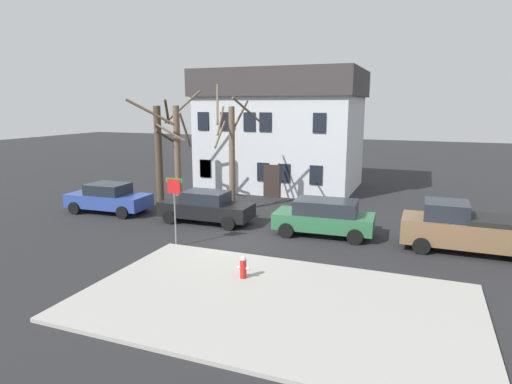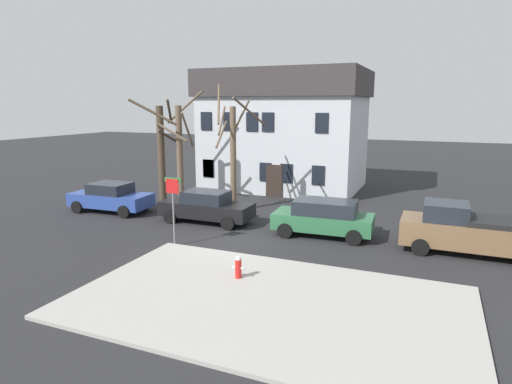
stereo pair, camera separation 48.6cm
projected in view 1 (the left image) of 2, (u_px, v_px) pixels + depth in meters
name	position (u px, v px, depth m)	size (l,w,h in m)	color
ground_plane	(240.00, 241.00, 18.94)	(120.00, 120.00, 0.00)	#262628
sidewalk_slab	(275.00, 302.00, 12.97)	(11.80, 7.02, 0.12)	#A8A59E
building_main	(282.00, 129.00, 30.80)	(11.05, 7.77, 8.21)	silver
tree_bare_near	(159.00, 150.00, 26.20)	(2.69, 2.69, 6.23)	#4C3D2D
tree_bare_mid	(178.00, 150.00, 25.94)	(2.46, 2.51, 6.75)	brown
tree_bare_far	(232.00, 152.00, 23.63)	(2.70, 2.45, 6.99)	brown
car_blue_sedan	(109.00, 198.00, 23.86)	(4.62, 2.30, 1.62)	#2D4799
car_black_sedan	(206.00, 207.00, 21.79)	(4.77, 2.00, 1.62)	black
car_green_wagon	(324.00, 217.00, 19.65)	(4.54, 2.26, 1.65)	#2D6B42
pickup_truck_brown	(469.00, 229.00, 17.40)	(5.26, 2.23, 2.01)	brown
fire_hydrant	(243.00, 267.00, 14.55)	(0.42, 0.22, 0.77)	red
street_sign_pole	(174.00, 199.00, 17.83)	(0.76, 0.07, 2.93)	slate
bicycle_leaning	(204.00, 205.00, 24.15)	(1.72, 0.45, 1.03)	black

